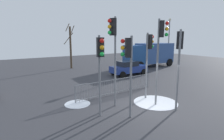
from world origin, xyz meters
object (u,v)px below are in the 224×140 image
at_px(traffic_light_foreground_right, 128,59).
at_px(traffic_light_mid_left, 161,43).
at_px(delivery_truck, 149,54).
at_px(bare_tree_left, 71,46).
at_px(traffic_light_rear_right, 113,42).
at_px(street_lamp, 169,37).
at_px(traffic_light_mid_right, 179,52).
at_px(car_blue_far, 128,68).
at_px(traffic_light_rear_left, 100,58).
at_px(traffic_light_foreground_left, 149,51).

xyz_separation_m(traffic_light_foreground_right, traffic_light_mid_left, (2.57, 0.36, 0.66)).
distance_m(delivery_truck, bare_tree_left, 10.39).
bearing_deg(traffic_light_rear_right, bare_tree_left, -20.34).
xyz_separation_m(street_lamp, bare_tree_left, (-11.77, 5.51, -1.16)).
xyz_separation_m(traffic_light_mid_right, car_blue_far, (3.59, 8.71, -2.39)).
distance_m(traffic_light_rear_left, traffic_light_mid_right, 4.15).
bearing_deg(delivery_truck, street_lamp, 157.31).
bearing_deg(street_lamp, traffic_light_rear_left, -150.05).
height_order(traffic_light_mid_left, traffic_light_rear_right, traffic_light_rear_right).
height_order(car_blue_far, delivery_truck, delivery_truck).
xyz_separation_m(traffic_light_foreground_right, car_blue_far, (6.44, 8.06, -2.15)).
bearing_deg(traffic_light_foreground_left, bare_tree_left, 179.65).
distance_m(traffic_light_mid_left, car_blue_far, 9.06).
bearing_deg(street_lamp, traffic_light_rear_right, -150.35).
relative_size(street_lamp, bare_tree_left, 1.14).
relative_size(traffic_light_foreground_right, traffic_light_foreground_left, 0.95).
xyz_separation_m(traffic_light_rear_left, street_lamp, (15.83, 9.12, 1.01)).
bearing_deg(traffic_light_rear_left, traffic_light_rear_right, -134.16).
relative_size(traffic_light_foreground_right, traffic_light_rear_left, 0.99).
distance_m(traffic_light_mid_left, bare_tree_left, 15.05).
distance_m(traffic_light_foreground_right, traffic_light_mid_left, 2.68).
xyz_separation_m(traffic_light_mid_left, delivery_truck, (9.78, 10.61, -1.84)).
bearing_deg(traffic_light_foreground_right, traffic_light_rear_right, 14.14).
relative_size(traffic_light_foreground_left, street_lamp, 0.65).
height_order(traffic_light_mid_right, traffic_light_rear_right, traffic_light_rear_right).
bearing_deg(traffic_light_foreground_left, traffic_light_mid_left, -16.53).
relative_size(traffic_light_rear_left, bare_tree_left, 0.71).
height_order(traffic_light_mid_left, delivery_truck, traffic_light_mid_left).
xyz_separation_m(traffic_light_foreground_right, traffic_light_rear_left, (-1.05, 0.76, 0.01)).
bearing_deg(traffic_light_mid_right, bare_tree_left, 137.39).
bearing_deg(traffic_light_mid_left, traffic_light_foreground_right, -36.13).
bearing_deg(traffic_light_mid_right, car_blue_far, 115.51).
bearing_deg(traffic_light_foreground_left, car_blue_far, 151.29).
height_order(delivery_truck, street_lamp, street_lamp).
distance_m(traffic_light_mid_right, bare_tree_left, 16.04).
bearing_deg(traffic_light_rear_left, delivery_truck, -130.02).
relative_size(traffic_light_mid_left, delivery_truck, 0.69).
height_order(traffic_light_foreground_left, traffic_light_rear_left, traffic_light_foreground_left).
relative_size(traffic_light_rear_left, delivery_truck, 0.56).
relative_size(traffic_light_rear_left, street_lamp, 0.63).
height_order(traffic_light_rear_right, street_lamp, street_lamp).
distance_m(traffic_light_rear_left, traffic_light_mid_left, 3.70).
bearing_deg(bare_tree_left, traffic_light_foreground_left, -90.21).
distance_m(traffic_light_foreground_right, street_lamp, 17.80).
bearing_deg(traffic_light_rear_left, traffic_light_foreground_left, -154.84).
distance_m(traffic_light_mid_right, traffic_light_rear_right, 3.48).
height_order(traffic_light_foreground_left, traffic_light_mid_right, traffic_light_mid_right).
bearing_deg(traffic_light_rear_right, street_lamp, -69.42).
xyz_separation_m(delivery_truck, street_lamp, (2.42, -1.10, 2.20)).
height_order(traffic_light_foreground_left, traffic_light_rear_right, traffic_light_rear_right).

